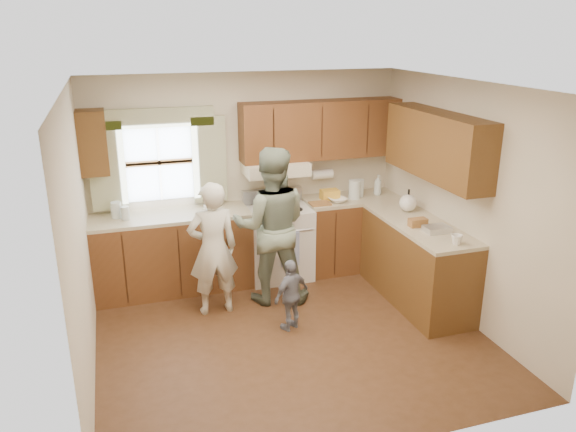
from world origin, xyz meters
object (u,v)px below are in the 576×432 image
object	(u,v)px
stove	(278,241)
child	(291,295)
woman_left	(213,249)
woman_right	(271,226)

from	to	relation	value
stove	child	distance (m)	1.32
stove	woman_left	distance (m)	1.19
stove	woman_right	world-z (taller)	woman_right
woman_left	woman_right	size ratio (longest dim) A/B	0.83
woman_left	child	size ratio (longest dim) A/B	1.93
woman_right	child	bearing A→B (deg)	104.93
woman_left	woman_right	distance (m)	0.70
woman_left	woman_right	world-z (taller)	woman_right
woman_left	child	xyz separation A→B (m)	(0.68, -0.61, -0.36)
stove	child	xyz separation A→B (m)	(-0.25, -1.30, -0.08)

